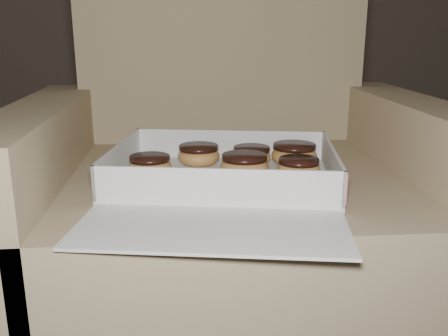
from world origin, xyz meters
TOP-DOWN VIEW (x-y plane):
  - armchair at (-0.33, 0.41)m, footprint 0.92×0.78m
  - bakery_box at (-0.37, 0.23)m, footprint 0.50×0.56m
  - donut_a at (-0.21, 0.35)m, footprint 0.10×0.10m
  - donut_b at (-0.30, 0.36)m, footprint 0.08×0.08m
  - donut_c at (-0.41, 0.37)m, footprint 0.09×0.09m
  - donut_d at (-0.32, 0.27)m, footprint 0.10×0.10m
  - donut_e at (-0.22, 0.25)m, footprint 0.08×0.08m
  - donut_f at (-0.51, 0.29)m, footprint 0.09×0.09m
  - crumb_a at (-0.54, 0.20)m, footprint 0.01×0.01m
  - crumb_b at (-0.41, 0.20)m, footprint 0.01×0.01m
  - crumb_c at (-0.33, 0.22)m, footprint 0.01×0.01m
  - crumb_d at (-0.24, 0.14)m, footprint 0.01×0.01m
  - crumb_e at (-0.19, 0.18)m, footprint 0.01×0.01m

SIDE VIEW (x-z plane):
  - armchair at x=-0.33m, z-range -0.18..0.79m
  - crumb_a at x=-0.54m, z-range 0.44..0.44m
  - crumb_b at x=-0.41m, z-range 0.44..0.44m
  - crumb_c at x=-0.33m, z-range 0.44..0.44m
  - crumb_d at x=-0.24m, z-range 0.44..0.44m
  - crumb_e at x=-0.19m, z-range 0.44..0.44m
  - bakery_box at x=-0.37m, z-range 0.41..0.48m
  - donut_b at x=-0.30m, z-range 0.44..0.48m
  - donut_e at x=-0.22m, z-range 0.44..0.48m
  - donut_f at x=-0.51m, z-range 0.44..0.48m
  - donut_c at x=-0.41m, z-range 0.44..0.49m
  - donut_d at x=-0.32m, z-range 0.44..0.49m
  - donut_a at x=-0.21m, z-range 0.44..0.49m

